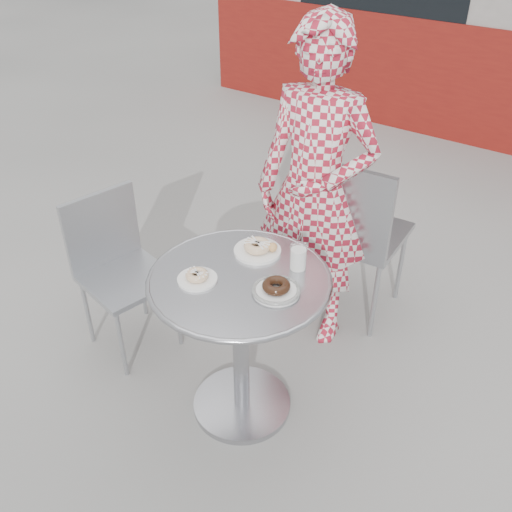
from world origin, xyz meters
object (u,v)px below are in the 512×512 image
Objects in this scene: plate_far at (258,248)px; plate_checker at (276,289)px; bistro_table at (240,313)px; seated_person at (315,193)px; milk_cup at (298,258)px; chair_far at (355,264)px; chair_left at (130,304)px; plate_near at (197,277)px.

plate_checker is (0.21, -0.18, -0.01)m from plate_far.
plate_far is 0.28m from plate_checker.
seated_person is at bearing 95.13° from bistro_table.
plate_checker is 1.72× the size of milk_cup.
chair_far reaches higher than milk_cup.
chair_far is at bearing 96.36° from plate_checker.
chair_left is 1.04m from milk_cup.
plate_checker is (0.23, -0.67, -0.05)m from seated_person.
plate_near is 1.44× the size of milk_cup.
plate_near is at bearing -132.95° from milk_cup.
milk_cup is (0.15, 0.19, 0.23)m from bistro_table.
chair_far reaches higher than plate_far.
bistro_table is 6.85× the size of milk_cup.
plate_checker is (0.29, 0.12, -0.00)m from plate_near.
chair_far is at bearing 96.66° from milk_cup.
chair_left is 4.10× the size of plate_far.
chair_far is at bearing 82.05° from plate_far.
bistro_table is 4.75× the size of plate_near.
seated_person reaches higher than bistro_table.
chair_left is 4.34× the size of plate_checker.
plate_checker is at bearing 92.65° from chair_far.
milk_cup is at bearing 50.86° from bistro_table.
chair_left reaches higher than bistro_table.
plate_near is at bearing -90.77° from chair_left.
bistro_table is 3.76× the size of plate_far.
chair_far is 0.92m from milk_cup.
plate_near is (-0.08, -0.30, -0.00)m from plate_far.
milk_cup is (0.88, 0.16, 0.54)m from chair_left.
chair_left is at bearing -166.60° from plate_far.
seated_person reaches higher than chair_far.
milk_cup is at bearing -72.26° from seated_person.
chair_far is 1.06m from plate_checker.
chair_left is at bearing -169.60° from milk_cup.
chair_left is 1.08m from seated_person.
plate_checker is at bearing -84.91° from milk_cup.
plate_near is at bearing -105.10° from plate_far.
milk_cup is (0.20, -0.00, 0.03)m from plate_far.
milk_cup is (0.21, -0.49, -0.01)m from seated_person.
bistro_table is at bearing 82.48° from chair_far.
plate_checker is at bearing -76.90° from seated_person.
milk_cup reaches higher than plate_checker.
milk_cup is at bearing 47.05° from plate_near.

